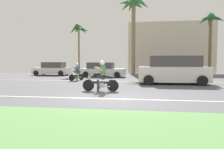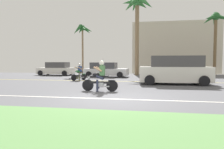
% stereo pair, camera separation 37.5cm
% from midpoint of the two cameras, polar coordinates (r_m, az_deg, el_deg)
% --- Properties ---
extents(ground, '(56.00, 30.00, 0.04)m').
position_cam_midpoint_polar(ground, '(11.27, 1.70, -4.09)').
color(ground, '#545459').
extents(grass_median, '(56.00, 3.80, 0.06)m').
position_cam_midpoint_polar(grass_median, '(4.43, -8.92, -15.34)').
color(grass_median, '#5B8C4C').
rests_on(grass_median, ground).
extents(lane_line_near, '(50.40, 0.12, 0.01)m').
position_cam_midpoint_polar(lane_line_near, '(8.25, -0.69, -6.70)').
color(lane_line_near, silver).
rests_on(lane_line_near, ground).
extents(lane_line_far, '(50.40, 0.12, 0.01)m').
position_cam_midpoint_polar(lane_line_far, '(15.74, 3.52, -1.88)').
color(lane_line_far, yellow).
rests_on(lane_line_far, ground).
extents(motorcyclist, '(1.83, 0.60, 1.53)m').
position_cam_midpoint_polar(motorcyclist, '(10.35, -4.14, -1.07)').
color(motorcyclist, black).
rests_on(motorcyclist, ground).
extents(suv_nearby, '(4.71, 2.21, 1.86)m').
position_cam_midpoint_polar(suv_nearby, '(14.39, 15.71, 1.11)').
color(suv_nearby, white).
rests_on(suv_nearby, ground).
extents(parked_car_0, '(3.98, 1.97, 1.45)m').
position_cam_midpoint_polar(parked_car_0, '(24.03, -16.46, 1.43)').
color(parked_car_0, white).
rests_on(parked_car_0, ground).
extents(parked_car_1, '(4.36, 2.08, 1.42)m').
position_cam_midpoint_polar(parked_car_1, '(20.55, -3.16, 1.22)').
color(parked_car_1, silver).
rests_on(parked_car_1, ground).
extents(parked_car_2, '(4.02, 2.01, 1.43)m').
position_cam_midpoint_polar(parked_car_2, '(20.43, 13.67, 1.12)').
color(parked_car_2, silver).
rests_on(parked_car_2, ground).
extents(palm_tree_0, '(2.95, 2.99, 6.81)m').
position_cam_midpoint_polar(palm_tree_0, '(25.30, 25.01, 12.54)').
color(palm_tree_0, brown).
rests_on(palm_tree_0, ground).
extents(palm_tree_1, '(3.68, 3.83, 8.79)m').
position_cam_midpoint_polar(palm_tree_1, '(23.95, 5.42, 17.59)').
color(palm_tree_1, '#846B4C').
rests_on(palm_tree_1, ground).
extents(palm_tree_2, '(2.36, 2.21, 5.74)m').
position_cam_midpoint_polar(palm_tree_2, '(24.17, -9.59, 11.44)').
color(palm_tree_2, '#846B4C').
rests_on(palm_tree_2, ground).
extents(motorcyclist_distant, '(0.81, 1.49, 1.35)m').
position_cam_midpoint_polar(motorcyclist_distant, '(16.73, -10.29, 0.34)').
color(motorcyclist_distant, black).
rests_on(motorcyclist_distant, ground).
extents(building_far, '(10.89, 4.00, 6.60)m').
position_cam_midpoint_polar(building_far, '(29.38, 15.08, 6.89)').
color(building_far, beige).
rests_on(building_far, ground).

